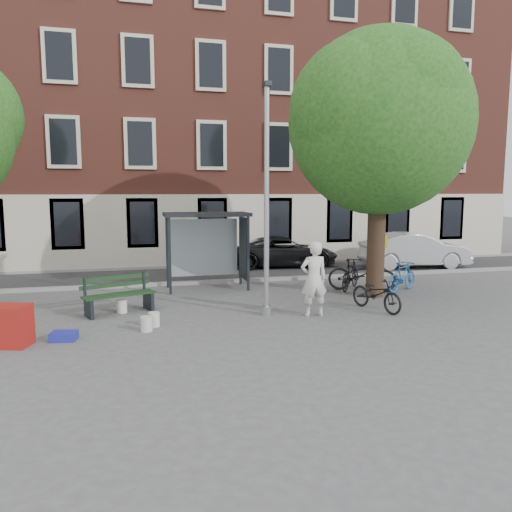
{
  "coord_description": "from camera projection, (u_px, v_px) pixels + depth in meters",
  "views": [
    {
      "loc": [
        -3.51,
        -12.74,
        3.33
      ],
      "look_at": [
        0.13,
        1.67,
        1.4
      ],
      "focal_mm": 35.0,
      "sensor_mm": 36.0,
      "label": 1
    }
  ],
  "objects": [
    {
      "name": "ground",
      "position": [
        266.0,
        315.0,
        13.53
      ],
      "size": [
        90.0,
        90.0,
        0.0
      ],
      "primitive_type": "plane",
      "color": "#4C4C4F",
      "rests_on": "ground"
    },
    {
      "name": "road",
      "position": [
        221.0,
        274.0,
        20.26
      ],
      "size": [
        40.0,
        4.0,
        0.01
      ],
      "primitive_type": "cube",
      "color": "#28282B",
      "rests_on": "ground"
    },
    {
      "name": "curb_near",
      "position": [
        230.0,
        281.0,
        18.33
      ],
      "size": [
        40.0,
        0.25,
        0.12
      ],
      "primitive_type": "cube",
      "color": "gray",
      "rests_on": "ground"
    },
    {
      "name": "curb_far",
      "position": [
        213.0,
        265.0,
        22.18
      ],
      "size": [
        40.0,
        0.25,
        0.12
      ],
      "primitive_type": "cube",
      "color": "gray",
      "rests_on": "ground"
    },
    {
      "name": "building_row",
      "position": [
        198.0,
        118.0,
        25.13
      ],
      "size": [
        30.0,
        8.0,
        14.0
      ],
      "primitive_type": "cube",
      "color": "brown",
      "rests_on": "ground"
    },
    {
      "name": "lamppost",
      "position": [
        267.0,
        212.0,
        13.17
      ],
      "size": [
        0.28,
        0.35,
        6.11
      ],
      "color": "#9EA0A3",
      "rests_on": "ground"
    },
    {
      "name": "tree_right",
      "position": [
        382.0,
        115.0,
        15.11
      ],
      "size": [
        5.76,
        5.6,
        8.2
      ],
      "color": "black",
      "rests_on": "ground"
    },
    {
      "name": "bus_shelter",
      "position": [
        218.0,
        233.0,
        17.08
      ],
      "size": [
        2.85,
        1.45,
        2.62
      ],
      "color": "#1E2328",
      "rests_on": "ground"
    },
    {
      "name": "painter",
      "position": [
        314.0,
        279.0,
        13.3
      ],
      "size": [
        0.74,
        0.49,
        2.02
      ],
      "primitive_type": "imported",
      "rotation": [
        0.0,
        0.0,
        3.15
      ],
      "color": "silver",
      "rests_on": "ground"
    },
    {
      "name": "bench",
      "position": [
        119.0,
        296.0,
        13.69
      ],
      "size": [
        2.05,
        1.26,
        1.01
      ],
      "rotation": [
        0.0,
        0.0,
        0.36
      ],
      "color": "#1E2328",
      "rests_on": "ground"
    },
    {
      "name": "bike_a",
      "position": [
        362.0,
        274.0,
        16.72
      ],
      "size": [
        2.34,
        1.8,
        1.18
      ],
      "primitive_type": "imported",
      "rotation": [
        0.0,
        0.0,
        1.05
      ],
      "color": "black",
      "rests_on": "ground"
    },
    {
      "name": "bike_b",
      "position": [
        402.0,
        276.0,
        16.68
      ],
      "size": [
        1.69,
        1.24,
        1.01
      ],
      "primitive_type": "imported",
      "rotation": [
        0.0,
        0.0,
        2.09
      ],
      "color": "#1B5495",
      "rests_on": "ground"
    },
    {
      "name": "bike_c",
      "position": [
        377.0,
        294.0,
        13.98
      ],
      "size": [
        1.18,
        1.94,
        0.96
      ],
      "primitive_type": "imported",
      "rotation": [
        0.0,
        0.0,
        0.32
      ],
      "color": "black",
      "rests_on": "ground"
    },
    {
      "name": "bike_d",
      "position": [
        350.0,
        274.0,
        16.95
      ],
      "size": [
        1.56,
        1.67,
        1.07
      ],
      "primitive_type": "imported",
      "rotation": [
        0.0,
        0.0,
        2.42
      ],
      "color": "black",
      "rests_on": "ground"
    },
    {
      "name": "car_dark",
      "position": [
        283.0,
        251.0,
        22.23
      ],
      "size": [
        5.0,
        2.68,
        1.34
      ],
      "primitive_type": "imported",
      "rotation": [
        0.0,
        0.0,
        1.47
      ],
      "color": "black",
      "rests_on": "ground"
    },
    {
      "name": "car_silver",
      "position": [
        414.0,
        250.0,
        21.86
      ],
      "size": [
        4.83,
        2.22,
        1.54
      ],
      "primitive_type": "imported",
      "rotation": [
        0.0,
        0.0,
        1.44
      ],
      "color": "#B2B6BA",
      "rests_on": "ground"
    },
    {
      "name": "red_stand",
      "position": [
        8.0,
        326.0,
        10.75
      ],
      "size": [
        1.04,
        0.84,
        0.9
      ],
      "primitive_type": "cube",
      "rotation": [
        0.0,
        0.0,
        -0.3
      ],
      "color": "maroon",
      "rests_on": "ground"
    },
    {
      "name": "blue_crate",
      "position": [
        64.0,
        336.0,
        11.2
      ],
      "size": [
        0.62,
        0.5,
        0.2
      ],
      "primitive_type": "cube",
      "rotation": [
        0.0,
        0.0,
        -0.19
      ],
      "color": "#202696",
      "rests_on": "ground"
    },
    {
      "name": "bucket_a",
      "position": [
        154.0,
        319.0,
        12.34
      ],
      "size": [
        0.35,
        0.35,
        0.36
      ],
      "primitive_type": "cylinder",
      "rotation": [
        0.0,
        0.0,
        -0.31
      ],
      "color": "silver",
      "rests_on": "ground"
    },
    {
      "name": "bucket_b",
      "position": [
        122.0,
        306.0,
        13.76
      ],
      "size": [
        0.37,
        0.37,
        0.36
      ],
      "primitive_type": "cylinder",
      "rotation": [
        0.0,
        0.0,
        0.41
      ],
      "color": "silver",
      "rests_on": "ground"
    },
    {
      "name": "bucket_c",
      "position": [
        146.0,
        324.0,
        11.93
      ],
      "size": [
        0.37,
        0.37,
        0.36
      ],
      "primitive_type": "cylinder",
      "rotation": [
        0.0,
        0.0,
        -0.43
      ],
      "color": "silver",
      "rests_on": "ground"
    },
    {
      "name": "notice_sign",
      "position": [
        382.0,
        251.0,
        16.9
      ],
      "size": [
        0.32,
        0.11,
        1.86
      ],
      "rotation": [
        0.0,
        0.0,
        -0.25
      ],
      "color": "#9EA0A3",
      "rests_on": "ground"
    }
  ]
}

